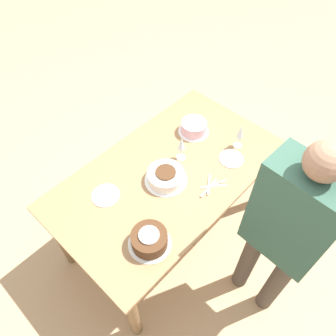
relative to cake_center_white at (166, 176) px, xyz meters
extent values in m
plane|color=tan|center=(0.05, 0.03, -0.81)|extent=(12.00, 12.00, 0.00)
cube|color=#9E754C|center=(0.05, 0.03, -0.05)|extent=(1.56, 0.89, 0.03)
cylinder|color=brown|center=(-0.65, -0.34, -0.44)|extent=(0.07, 0.07, 0.74)
cylinder|color=brown|center=(0.76, -0.34, -0.44)|extent=(0.07, 0.07, 0.74)
cylinder|color=brown|center=(-0.65, 0.40, -0.44)|extent=(0.07, 0.07, 0.74)
cylinder|color=brown|center=(0.76, 0.40, -0.44)|extent=(0.07, 0.07, 0.74)
cylinder|color=white|center=(0.00, 0.00, -0.04)|extent=(0.27, 0.27, 0.01)
cylinder|color=white|center=(0.00, 0.00, 0.00)|extent=(0.23, 0.23, 0.07)
cylinder|color=#4C2D19|center=(0.00, 0.00, 0.04)|extent=(0.13, 0.13, 0.01)
cylinder|color=white|center=(-0.38, -0.24, -0.04)|extent=(0.24, 0.24, 0.01)
cylinder|color=#4C2D19|center=(-0.38, -0.24, 0.01)|extent=(0.20, 0.20, 0.09)
cylinder|color=white|center=(-0.38, -0.24, 0.07)|extent=(0.11, 0.11, 0.01)
cylinder|color=white|center=(0.46, 0.16, -0.04)|extent=(0.22, 0.22, 0.01)
cylinder|color=#E5B2C6|center=(0.46, 0.16, 0.01)|extent=(0.18, 0.18, 0.08)
cylinder|color=silver|center=(0.56, -0.16, -0.04)|extent=(0.06, 0.06, 0.00)
cylinder|color=silver|center=(0.56, -0.16, 0.01)|extent=(0.01, 0.01, 0.08)
cone|color=silver|center=(0.56, -0.16, 0.10)|extent=(0.04, 0.04, 0.11)
cylinder|color=silver|center=(0.21, 0.06, -0.04)|extent=(0.06, 0.06, 0.00)
cylinder|color=silver|center=(0.21, 0.06, 0.01)|extent=(0.01, 0.01, 0.09)
cone|color=silver|center=(0.21, 0.06, 0.10)|extent=(0.05, 0.05, 0.10)
cylinder|color=silver|center=(-0.34, 0.19, -0.04)|extent=(0.18, 0.18, 0.01)
cylinder|color=silver|center=(0.43, -0.20, -0.04)|extent=(0.17, 0.17, 0.01)
cube|color=silver|center=(0.17, -0.26, -0.04)|extent=(0.14, 0.12, 0.00)
cube|color=silver|center=(0.18, -0.25, -0.03)|extent=(0.16, 0.09, 0.00)
cube|color=silver|center=(0.16, -0.23, -0.03)|extent=(0.15, 0.11, 0.00)
cube|color=silver|center=(0.13, -0.24, -0.03)|extent=(0.17, 0.02, 0.00)
cylinder|color=#4C4238|center=(0.10, -0.87, -0.43)|extent=(0.11, 0.11, 0.76)
cylinder|color=#4C4238|center=(0.11, -0.65, -0.43)|extent=(0.11, 0.11, 0.76)
cube|color=#335647|center=(0.11, -0.76, 0.27)|extent=(0.24, 0.41, 0.63)
sphere|color=#997056|center=(0.11, -0.76, 0.67)|extent=(0.17, 0.17, 0.17)
camera|label=1|loc=(-0.91, -0.87, 1.64)|focal=35.00mm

